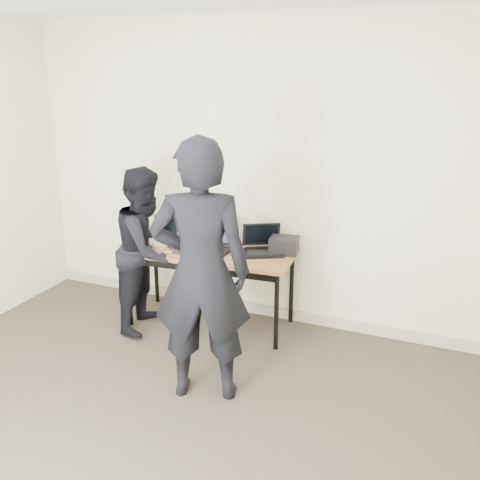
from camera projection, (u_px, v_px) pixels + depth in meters
The scene contains 13 objects.
room at pixel (104, 255), 2.77m from camera, with size 4.60×4.60×2.80m.
desk at pixel (209, 256), 4.74m from camera, with size 1.54×0.75×0.72m.
laptop_beige at pixel (159, 237), 4.91m from camera, with size 0.35×0.35×0.24m.
laptop_center at pixel (214, 244), 4.70m from camera, with size 0.33×0.32×0.25m.
laptop_right at pixel (263, 246), 4.66m from camera, with size 0.44×0.43×0.24m.
leather_satchel at pixel (202, 227), 4.95m from camera, with size 0.36×0.19×0.25m.
tissue at pixel (205, 211), 4.89m from camera, with size 0.13×0.10×0.08m, color white.
equipment_box at pixel (284, 245), 4.64m from camera, with size 0.24×0.20×0.14m, color black.
power_brick at pixel (178, 251), 4.65m from camera, with size 0.09×0.06×0.03m, color black.
cables at pixel (214, 250), 4.71m from camera, with size 1.15×0.46×0.01m.
person_typist at pixel (201, 273), 3.63m from camera, with size 0.68×0.45×1.88m, color black.
person_observer at pixel (147, 249), 4.71m from camera, with size 0.71×0.56×1.47m, color black.
baseboard at pixel (256, 308), 5.14m from camera, with size 4.50×0.03×0.10m, color #A99C8C.
Camera 1 is at (1.66, -2.13, 2.30)m, focal length 40.00 mm.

